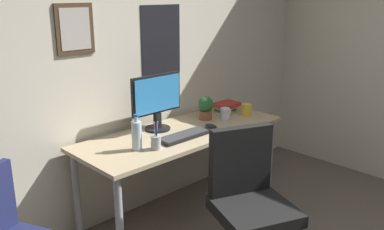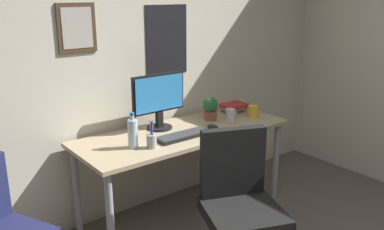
{
  "view_description": "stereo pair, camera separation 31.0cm",
  "coord_description": "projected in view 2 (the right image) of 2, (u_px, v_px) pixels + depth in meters",
  "views": [
    {
      "loc": [
        -1.84,
        -0.49,
        1.77
      ],
      "look_at": [
        0.23,
        1.64,
        0.88
      ],
      "focal_mm": 38.83,
      "sensor_mm": 36.0,
      "label": 1
    },
    {
      "loc": [
        -1.6,
        -0.7,
        1.77
      ],
      "look_at": [
        0.23,
        1.64,
        0.88
      ],
      "focal_mm": 38.83,
      "sensor_mm": 36.0,
      "label": 2
    }
  ],
  "objects": [
    {
      "name": "water_bottle",
      "position": [
        133.0,
        133.0,
        2.84
      ],
      "size": [
        0.07,
        0.07,
        0.25
      ],
      "color": "silver",
      "rests_on": "desk"
    },
    {
      "name": "book_stack_left",
      "position": [
        234.0,
        107.0,
        3.71
      ],
      "size": [
        0.22,
        0.16,
        0.08
      ],
      "color": "#33723F",
      "rests_on": "desk"
    },
    {
      "name": "desk",
      "position": [
        184.0,
        140.0,
        3.24
      ],
      "size": [
        1.71,
        0.65,
        0.73
      ],
      "color": "tan",
      "rests_on": "ground_plane"
    },
    {
      "name": "pen_cup",
      "position": [
        152.0,
        140.0,
        2.85
      ],
      "size": [
        0.07,
        0.07,
        0.2
      ],
      "color": "#9EA0A5",
      "rests_on": "desk"
    },
    {
      "name": "keyboard",
      "position": [
        183.0,
        136.0,
        3.07
      ],
      "size": [
        0.43,
        0.15,
        0.03
      ],
      "color": "black",
      "rests_on": "desk"
    },
    {
      "name": "potted_plant",
      "position": [
        210.0,
        108.0,
        3.47
      ],
      "size": [
        0.13,
        0.13,
        0.19
      ],
      "color": "brown",
      "rests_on": "desk"
    },
    {
      "name": "computer_mouse",
      "position": [
        213.0,
        127.0,
        3.25
      ],
      "size": [
        0.06,
        0.11,
        0.04
      ],
      "color": "black",
      "rests_on": "desk"
    },
    {
      "name": "coffee_mug_near",
      "position": [
        230.0,
        114.0,
        3.48
      ],
      "size": [
        0.12,
        0.08,
        0.09
      ],
      "color": "white",
      "rests_on": "desk"
    },
    {
      "name": "coffee_mug_far",
      "position": [
        253.0,
        111.0,
        3.56
      ],
      "size": [
        0.12,
        0.08,
        0.1
      ],
      "color": "yellow",
      "rests_on": "desk"
    },
    {
      "name": "wall_back",
      "position": [
        128.0,
        54.0,
        3.23
      ],
      "size": [
        4.4,
        0.1,
        2.6
      ],
      "color": "beige",
      "rests_on": "ground_plane"
    },
    {
      "name": "office_chair",
      "position": [
        239.0,
        199.0,
        2.59
      ],
      "size": [
        0.6,
        0.61,
        0.95
      ],
      "color": "black",
      "rests_on": "ground_plane"
    },
    {
      "name": "monitor",
      "position": [
        159.0,
        99.0,
        3.21
      ],
      "size": [
        0.46,
        0.2,
        0.43
      ],
      "color": "black",
      "rests_on": "desk"
    }
  ]
}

